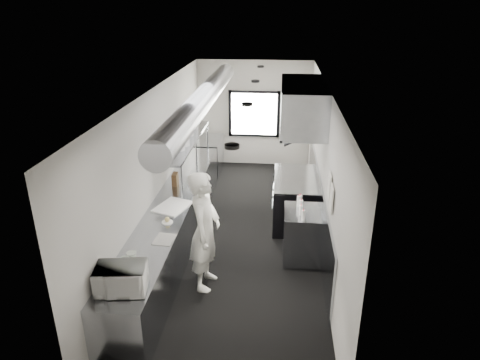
% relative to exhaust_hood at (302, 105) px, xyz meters
% --- Properties ---
extents(floor, '(3.00, 8.00, 0.01)m').
position_rel_exhaust_hood_xyz_m(floor, '(-1.10, -0.70, -2.39)').
color(floor, black).
rests_on(floor, ground).
extents(ceiling, '(3.00, 8.00, 0.01)m').
position_rel_exhaust_hood_xyz_m(ceiling, '(-1.10, -0.70, 0.41)').
color(ceiling, beige).
rests_on(ceiling, wall_back).
extents(wall_back, '(3.00, 0.02, 2.80)m').
position_rel_exhaust_hood_xyz_m(wall_back, '(-1.10, 3.30, -0.99)').
color(wall_back, beige).
rests_on(wall_back, floor).
extents(wall_front, '(3.00, 0.02, 2.80)m').
position_rel_exhaust_hood_xyz_m(wall_front, '(-1.10, -4.70, -0.99)').
color(wall_front, beige).
rests_on(wall_front, floor).
extents(wall_left, '(0.02, 8.00, 2.80)m').
position_rel_exhaust_hood_xyz_m(wall_left, '(-2.60, -0.70, -0.99)').
color(wall_left, beige).
rests_on(wall_left, floor).
extents(wall_right, '(0.02, 8.00, 2.80)m').
position_rel_exhaust_hood_xyz_m(wall_right, '(0.40, -0.70, -0.99)').
color(wall_right, beige).
rests_on(wall_right, floor).
extents(wall_cladding, '(0.03, 5.50, 1.10)m').
position_rel_exhaust_hood_xyz_m(wall_cladding, '(0.38, -0.40, -1.84)').
color(wall_cladding, '#959AA2').
rests_on(wall_cladding, wall_right).
extents(hvac_duct, '(0.40, 6.40, 0.40)m').
position_rel_exhaust_hood_xyz_m(hvac_duct, '(-1.80, -0.30, 0.16)').
color(hvac_duct, '#92949A').
rests_on(hvac_duct, ceiling).
extents(service_window, '(1.36, 0.05, 1.25)m').
position_rel_exhaust_hood_xyz_m(service_window, '(-1.10, 3.26, -0.99)').
color(service_window, white).
rests_on(service_window, wall_back).
extents(exhaust_hood, '(0.81, 2.20, 0.88)m').
position_rel_exhaust_hood_xyz_m(exhaust_hood, '(0.00, 0.00, 0.00)').
color(exhaust_hood, '#959AA2').
rests_on(exhaust_hood, ceiling).
extents(prep_counter, '(0.70, 6.00, 0.90)m').
position_rel_exhaust_hood_xyz_m(prep_counter, '(-2.25, -1.20, -1.94)').
color(prep_counter, '#959AA2').
rests_on(prep_counter, floor).
extents(pass_shelf, '(0.45, 3.00, 0.68)m').
position_rel_exhaust_hood_xyz_m(pass_shelf, '(-2.29, 0.30, -0.86)').
color(pass_shelf, '#959AA2').
rests_on(pass_shelf, prep_counter).
extents(range, '(0.88, 1.60, 0.94)m').
position_rel_exhaust_hood_xyz_m(range, '(-0.06, 0.00, -1.92)').
color(range, black).
rests_on(range, floor).
extents(bottle_station, '(0.65, 0.80, 0.90)m').
position_rel_exhaust_hood_xyz_m(bottle_station, '(0.05, -1.40, -1.94)').
color(bottle_station, '#959AA2').
rests_on(bottle_station, floor).
extents(far_work_table, '(0.70, 1.20, 0.90)m').
position_rel_exhaust_hood_xyz_m(far_work_table, '(-2.25, 2.50, -1.94)').
color(far_work_table, '#959AA2').
rests_on(far_work_table, floor).
extents(notice_sheet_a, '(0.02, 0.28, 0.38)m').
position_rel_exhaust_hood_xyz_m(notice_sheet_a, '(0.37, -1.90, -0.79)').
color(notice_sheet_a, silver).
rests_on(notice_sheet_a, wall_right).
extents(notice_sheet_b, '(0.02, 0.28, 0.38)m').
position_rel_exhaust_hood_xyz_m(notice_sheet_b, '(0.37, -2.25, -0.84)').
color(notice_sheet_b, silver).
rests_on(notice_sheet_b, wall_right).
extents(line_cook, '(0.52, 0.74, 1.91)m').
position_rel_exhaust_hood_xyz_m(line_cook, '(-1.48, -2.32, -1.43)').
color(line_cook, white).
rests_on(line_cook, floor).
extents(microwave, '(0.62, 0.50, 0.33)m').
position_rel_exhaust_hood_xyz_m(microwave, '(-2.25, -3.77, -1.32)').
color(microwave, white).
rests_on(microwave, prep_counter).
extents(deli_tub_a, '(0.13, 0.13, 0.09)m').
position_rel_exhaust_hood_xyz_m(deli_tub_a, '(-2.42, -3.20, -1.45)').
color(deli_tub_a, '#A8B4A6').
rests_on(deli_tub_a, prep_counter).
extents(deli_tub_b, '(0.18, 0.18, 0.10)m').
position_rel_exhaust_hood_xyz_m(deli_tub_b, '(-2.37, -3.08, -1.44)').
color(deli_tub_b, '#A8B4A6').
rests_on(deli_tub_b, prep_counter).
extents(newspaper, '(0.31, 0.38, 0.01)m').
position_rel_exhaust_hood_xyz_m(newspaper, '(-2.05, -2.53, -1.49)').
color(newspaper, silver).
rests_on(newspaper, prep_counter).
extents(small_plate, '(0.21, 0.21, 0.02)m').
position_rel_exhaust_hood_xyz_m(small_plate, '(-2.14, -2.00, -1.48)').
color(small_plate, white).
rests_on(small_plate, prep_counter).
extents(pastry, '(0.08, 0.08, 0.08)m').
position_rel_exhaust_hood_xyz_m(pastry, '(-2.14, -2.00, -1.43)').
color(pastry, '#D9C272').
rests_on(pastry, small_plate).
extents(cutting_board, '(0.66, 0.76, 0.02)m').
position_rel_exhaust_hood_xyz_m(cutting_board, '(-2.19, -1.44, -1.48)').
color(cutting_board, white).
rests_on(cutting_board, prep_counter).
extents(knife_block, '(0.11, 0.22, 0.23)m').
position_rel_exhaust_hood_xyz_m(knife_block, '(-2.37, -0.48, -1.37)').
color(knife_block, '#523A1D').
rests_on(knife_block, prep_counter).
extents(plate_stack_a, '(0.27, 0.27, 0.31)m').
position_rel_exhaust_hood_xyz_m(plate_stack_a, '(-2.30, -0.35, -0.67)').
color(plate_stack_a, white).
rests_on(plate_stack_a, pass_shelf).
extents(plate_stack_b, '(0.29, 0.29, 0.34)m').
position_rel_exhaust_hood_xyz_m(plate_stack_b, '(-2.27, -0.07, -0.65)').
color(plate_stack_b, white).
rests_on(plate_stack_b, pass_shelf).
extents(plate_stack_c, '(0.30, 0.30, 0.33)m').
position_rel_exhaust_hood_xyz_m(plate_stack_c, '(-2.32, 0.60, -0.65)').
color(plate_stack_c, white).
rests_on(plate_stack_c, pass_shelf).
extents(plate_stack_d, '(0.30, 0.30, 0.36)m').
position_rel_exhaust_hood_xyz_m(plate_stack_d, '(-2.32, 1.14, -0.64)').
color(plate_stack_d, white).
rests_on(plate_stack_d, pass_shelf).
extents(squeeze_bottle_a, '(0.06, 0.06, 0.17)m').
position_rel_exhaust_hood_xyz_m(squeeze_bottle_a, '(0.02, -1.71, -1.40)').
color(squeeze_bottle_a, white).
rests_on(squeeze_bottle_a, bottle_station).
extents(squeeze_bottle_b, '(0.07, 0.07, 0.18)m').
position_rel_exhaust_hood_xyz_m(squeeze_bottle_b, '(-0.01, -1.53, -1.40)').
color(squeeze_bottle_b, white).
rests_on(squeeze_bottle_b, bottle_station).
extents(squeeze_bottle_c, '(0.08, 0.08, 0.19)m').
position_rel_exhaust_hood_xyz_m(squeeze_bottle_c, '(-0.00, -1.36, -1.40)').
color(squeeze_bottle_c, white).
rests_on(squeeze_bottle_c, bottle_station).
extents(squeeze_bottle_d, '(0.08, 0.08, 0.19)m').
position_rel_exhaust_hood_xyz_m(squeeze_bottle_d, '(-0.03, -1.20, -1.39)').
color(squeeze_bottle_d, white).
rests_on(squeeze_bottle_d, bottle_station).
extents(squeeze_bottle_e, '(0.07, 0.07, 0.19)m').
position_rel_exhaust_hood_xyz_m(squeeze_bottle_e, '(-0.00, -1.15, -1.40)').
color(squeeze_bottle_e, white).
rests_on(squeeze_bottle_e, bottle_station).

